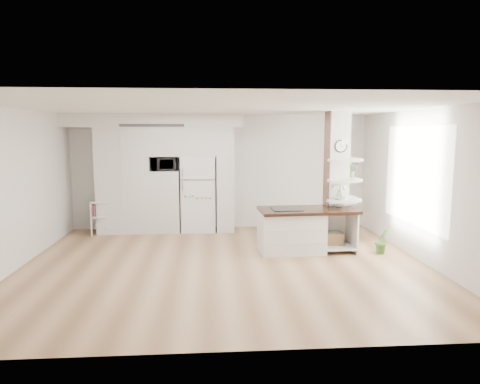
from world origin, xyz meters
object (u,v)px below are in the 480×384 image
object	(u,v)px
kitchen_island	(297,229)
bookshelf	(107,219)
refrigerator	(198,194)
floor_plant_a	(382,241)

from	to	relation	value
kitchen_island	bookshelf	world-z (taller)	kitchen_island
refrigerator	bookshelf	distance (m)	2.16
kitchen_island	bookshelf	bearing A→B (deg)	153.52
refrigerator	kitchen_island	world-z (taller)	refrigerator
bookshelf	floor_plant_a	bearing A→B (deg)	-36.93
refrigerator	floor_plant_a	bearing A→B (deg)	-31.98
refrigerator	floor_plant_a	world-z (taller)	refrigerator
refrigerator	bookshelf	world-z (taller)	refrigerator
bookshelf	refrigerator	bearing A→B (deg)	-12.25
floor_plant_a	refrigerator	bearing A→B (deg)	148.02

